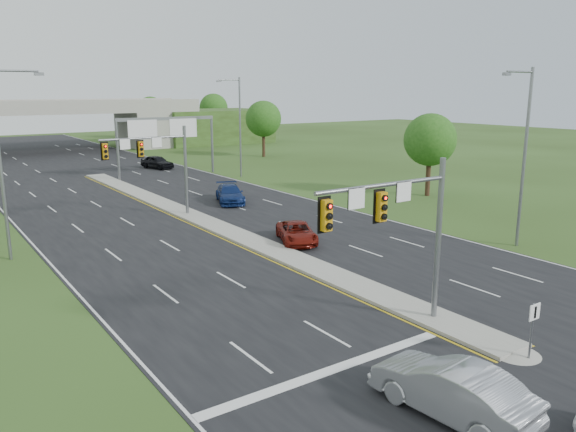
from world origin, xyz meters
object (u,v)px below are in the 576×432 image
at_px(signal_mast_near, 402,220).
at_px(signal_mast_far, 158,157).
at_px(car_silver, 452,389).
at_px(car_far_a, 297,233).
at_px(car_far_b, 230,194).
at_px(keep_right_sign, 533,322).
at_px(sign_gantry, 165,130).
at_px(overpass, 38,130).
at_px(car_far_c, 157,162).

xyz_separation_m(signal_mast_near, signal_mast_far, (0.00, 25.00, 0.00)).
distance_m(signal_mast_near, car_silver, 7.08).
relative_size(car_far_a, car_far_b, 0.87).
xyz_separation_m(keep_right_sign, car_far_a, (2.41, 18.06, -0.85)).
bearing_deg(car_far_a, sign_gantry, 106.51).
bearing_deg(overpass, car_silver, -93.51).
height_order(signal_mast_near, car_silver, signal_mast_near).
bearing_deg(overpass, signal_mast_far, -92.35).
bearing_deg(car_silver, sign_gantry, -109.37).
bearing_deg(signal_mast_near, car_far_a, 71.05).
xyz_separation_m(sign_gantry, car_far_c, (1.51, 6.80, -4.41)).
bearing_deg(car_far_c, car_far_a, -115.87).
bearing_deg(sign_gantry, keep_right_sign, -97.70).
xyz_separation_m(sign_gantry, car_silver, (-11.91, -50.15, -4.37)).
bearing_deg(keep_right_sign, car_far_a, 82.40).
height_order(signal_mast_far, car_far_a, signal_mast_far).
bearing_deg(car_far_c, keep_right_sign, -115.55).
bearing_deg(car_far_a, car_far_b, 102.99).
height_order(sign_gantry, car_far_b, sign_gantry).
bearing_deg(car_far_c, signal_mast_far, -128.58).
height_order(keep_right_sign, car_far_c, keep_right_sign).
xyz_separation_m(overpass, car_far_a, (2.41, -66.47, -2.89)).
relative_size(sign_gantry, car_far_b, 2.19).
xyz_separation_m(signal_mast_near, car_silver, (-2.96, -5.15, -3.85)).
bearing_deg(sign_gantry, signal_mast_near, -101.25).
relative_size(keep_right_sign, sign_gantry, 0.19).
bearing_deg(keep_right_sign, car_silver, -172.38).
relative_size(car_silver, car_far_a, 1.12).
bearing_deg(sign_gantry, car_far_b, -94.89).
distance_m(signal_mast_near, car_far_a, 14.95).
bearing_deg(car_far_b, signal_mast_near, -83.36).
xyz_separation_m(signal_mast_near, car_far_a, (4.67, 13.61, -4.06)).
distance_m(keep_right_sign, sign_gantry, 50.04).
distance_m(car_far_a, car_far_c, 38.63).
distance_m(sign_gantry, car_far_a, 32.01).
bearing_deg(car_silver, signal_mast_far, -101.62).
bearing_deg(car_far_c, sign_gantry, -119.77).
height_order(keep_right_sign, car_far_b, keep_right_sign).
bearing_deg(car_far_b, car_silver, -85.89).
bearing_deg(car_silver, car_far_a, -118.15).
distance_m(sign_gantry, car_far_b, 18.05).
height_order(signal_mast_far, sign_gantry, signal_mast_far).
distance_m(car_silver, car_far_a, 20.25).
bearing_deg(car_silver, signal_mast_near, -125.90).
height_order(signal_mast_far, car_silver, signal_mast_far).
relative_size(keep_right_sign, car_far_a, 0.48).
relative_size(keep_right_sign, car_far_b, 0.42).
xyz_separation_m(signal_mast_far, car_far_a, (4.67, -11.39, -4.06)).
relative_size(car_far_b, car_far_c, 1.11).
height_order(car_silver, car_far_a, car_silver).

